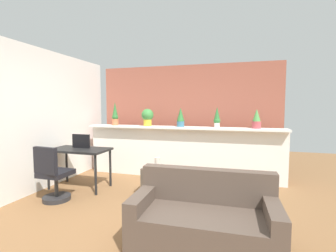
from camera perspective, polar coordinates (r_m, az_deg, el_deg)
The scene contains 16 objects.
ground_plane at distance 3.55m, azimuth -4.85°, elevation -21.07°, with size 12.00×12.00×0.00m, color brown.
divider_wall at distance 5.21m, azimuth 3.07°, elevation -6.46°, with size 4.21×0.16×1.07m, color white.
plant_shelf at distance 5.09m, azimuth 3.00°, elevation -0.40°, with size 4.21×0.38×0.04m, color white.
brick_wall_behind at distance 5.71m, azimuth 4.47°, elevation 1.72°, with size 4.21×0.10×2.50m, color #9E5442.
side_wall_left at distance 4.88m, azimuth -29.88°, elevation 1.23°, with size 0.12×4.40×2.60m, color white.
potted_plant_0 at distance 5.64m, azimuth -12.44°, elevation 2.55°, with size 0.14×0.14×0.53m.
potted_plant_1 at distance 5.32m, azimuth -4.89°, elevation 2.30°, with size 0.27×0.27×0.38m.
potted_plant_2 at distance 5.08m, azimuth 3.03°, elevation 2.10°, with size 0.16×0.16×0.40m.
potted_plant_3 at distance 5.00m, azimuth 11.55°, elevation 1.91°, with size 0.14×0.14×0.42m.
potted_plant_4 at distance 4.98m, azimuth 20.27°, elevation 1.52°, with size 0.17×0.17×0.38m.
desk at distance 4.83m, azimuth -20.27°, elevation -6.06°, with size 1.10×0.60×0.75m.
tv_monitor at distance 4.87m, azimuth -19.93°, elevation -3.39°, with size 0.37×0.04×0.26m, color black.
office_chair at distance 4.37m, azimuth -25.60°, elevation -11.05°, with size 0.46×0.47×0.91m.
side_cube_shelf at distance 4.26m, azimuth -2.98°, elevation -12.97°, with size 0.40×0.41×0.50m.
vase_on_shelf at distance 4.13m, azimuth -2.51°, elevation -8.66°, with size 0.10×0.10×0.17m, color silver.
couch at distance 2.87m, azimuth 8.53°, elevation -21.28°, with size 1.58×0.79×0.80m.
Camera 1 is at (1.16, -2.98, 1.53)m, focal length 25.68 mm.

